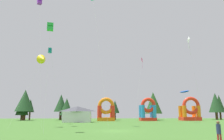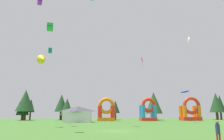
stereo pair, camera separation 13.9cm
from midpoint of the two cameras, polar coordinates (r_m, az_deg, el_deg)
The scene contains 22 objects.
ground_plane at distance 30.33m, azimuth 0.95°, elevation -15.84°, with size 120.00×120.00×0.00m, color #3D6B28.
kite_yellow_delta at distance 40.69m, azimuth -17.84°, elevation 2.72°, with size 5.11×3.92×12.81m.
kite_teal_box at distance 51.58m, azimuth -15.97°, elevation 4.94°, with size 4.16×0.70×17.00m.
kite_pink_diamond at distance 59.66m, azimuth 8.19°, elevation 2.62°, with size 3.30×3.42×17.25m.
kite_white_diamond at distance 40.17m, azimuth 19.57°, elevation 7.26°, with size 3.29×3.39×15.34m.
kite_purple_box at distance 48.01m, azimuth -18.52°, elevation 16.75°, with size 3.96×6.29×25.11m.
kite_green_box at distance 31.73m, azimuth -15.98°, elevation 10.87°, with size 1.11×3.22×14.66m.
kite_blue_parafoil at distance 58.19m, azimuth 18.80°, elevation -5.45°, with size 3.24×2.25×8.08m.
person_midfield at distance 18.57m, azimuth 26.44°, elevation -14.30°, with size 0.44×0.44×1.87m.
inflatable_red_slide at distance 65.76m, azimuth 9.61°, elevation -10.86°, with size 4.58×4.34×6.72m.
inflatable_orange_dome at distance 70.46m, azimuth 20.14°, elevation -10.36°, with size 5.53×4.43×7.08m.
inflatable_yellow_castle at distance 64.17m, azimuth -1.45°, elevation -11.09°, with size 5.04×4.47×6.71m.
festival_tent at distance 56.80m, azimuth -9.05°, elevation -11.48°, with size 6.93×4.29×3.98m.
tree_row_0 at distance 75.06m, azimuth -22.44°, elevation -8.62°, with size 3.91×3.91×7.82m.
tree_row_1 at distance 74.64m, azimuth -21.91°, elevation -7.55°, with size 5.79×5.79×9.60m.
tree_row_2 at distance 75.17m, azimuth -20.65°, elevation -8.86°, with size 2.60×2.60×6.69m.
tree_row_3 at distance 74.31m, azimuth -13.20°, elevation -8.55°, with size 4.39×4.39×8.35m.
tree_row_4 at distance 71.57m, azimuth -11.78°, elevation -9.49°, with size 4.15×4.15×6.94m.
tree_row_5 at distance 73.53m, azimuth 0.96°, elevation -9.75°, with size 2.94×2.94×6.35m.
tree_row_6 at distance 72.95m, azimuth 11.04°, elevation -8.53°, with size 5.55×5.55×9.07m.
tree_row_7 at distance 83.47m, azimuth 25.89°, elevation -7.79°, with size 4.74×4.74×9.14m.
tree_row_8 at distance 84.49m, azimuth 26.72°, elevation -7.91°, with size 3.34×3.34×8.46m.
Camera 2 is at (-1.81, -30.17, 2.51)m, focal length 34.53 mm.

